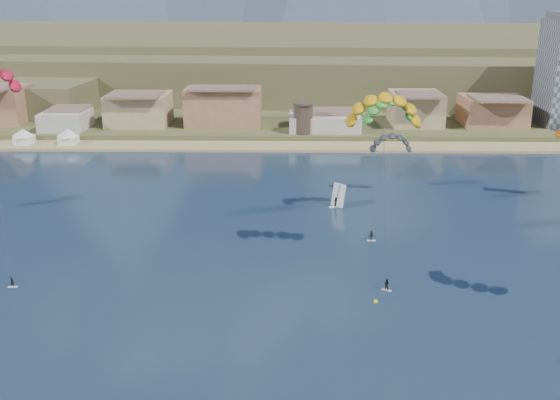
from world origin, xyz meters
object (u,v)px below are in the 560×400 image
windsurfer (337,200)px  buoy (376,302)px  kitesurfer_yellow (384,105)px  watchtower (303,118)px  kitesurfer_green (389,108)px

windsurfer → buoy: windsurfer is taller
buoy → kitesurfer_yellow: bearing=82.6°
watchtower → buoy: bearing=-85.1°
windsurfer → watchtower: bearing=95.7°
watchtower → windsurfer: 56.94m
watchtower → windsurfer: (5.59, -56.46, -4.88)m
kitesurfer_yellow → kitesurfer_green: (3.82, 20.46, -4.14)m
watchtower → kitesurfer_yellow: bearing=-83.2°
kitesurfer_green → windsurfer: bearing=142.5°
kitesurfer_yellow → kitesurfer_green: kitesurfer_yellow is taller
watchtower → kitesurfer_green: bearing=-77.7°
kitesurfer_green → buoy: bearing=-99.4°
kitesurfer_yellow → buoy: bearing=-97.4°
kitesurfer_yellow → buoy: kitesurfer_yellow is taller
kitesurfer_yellow → windsurfer: 35.63m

